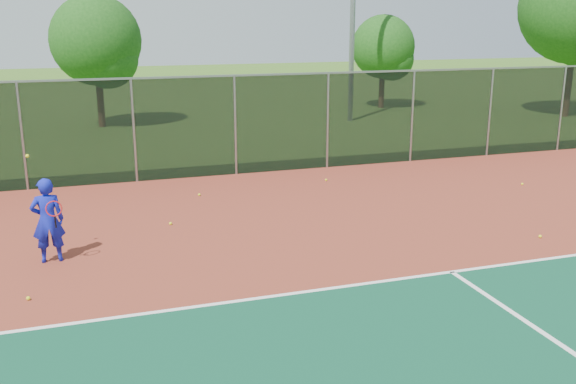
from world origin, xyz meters
TOP-DOWN VIEW (x-y plane):
  - ground at (0.00, 0.00)m, footprint 120.00×120.00m
  - court_apron at (0.00, 2.00)m, footprint 30.00×20.00m
  - fence_back at (0.00, 12.00)m, footprint 30.00×0.06m
  - tennis_player at (-5.21, 5.97)m, footprint 0.64×0.63m
  - practice_ball_0 at (-2.65, 7.55)m, footprint 0.07×0.07m
  - practice_ball_1 at (-5.54, 4.16)m, footprint 0.07×0.07m
  - practice_ball_3 at (-1.55, 9.84)m, footprint 0.07×0.07m
  - practice_ball_5 at (7.50, 8.10)m, footprint 0.07×0.07m
  - practice_ball_6 at (2.31, 10.30)m, footprint 0.07×0.07m
  - practice_ball_7 at (4.91, 4.12)m, footprint 0.07×0.07m
  - tree_back_left at (-3.43, 22.55)m, footprint 3.87×3.87m
  - tree_back_mid at (11.13, 24.41)m, footprint 3.31×3.31m

SIDE VIEW (x-z plane):
  - ground at x=0.00m, z-range 0.00..0.00m
  - court_apron at x=0.00m, z-range 0.00..0.02m
  - practice_ball_0 at x=-2.65m, z-range 0.02..0.09m
  - practice_ball_1 at x=-5.54m, z-range 0.02..0.09m
  - practice_ball_3 at x=-1.55m, z-range 0.02..0.09m
  - practice_ball_5 at x=7.50m, z-range 0.02..0.09m
  - practice_ball_6 at x=2.31m, z-range 0.02..0.09m
  - practice_ball_7 at x=4.91m, z-range 0.02..0.09m
  - tennis_player at x=-5.21m, z-range -0.21..1.95m
  - fence_back at x=0.00m, z-range 0.05..3.08m
  - tree_back_mid at x=11.13m, z-range 0.62..5.49m
  - tree_back_left at x=-3.43m, z-range 0.72..6.41m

